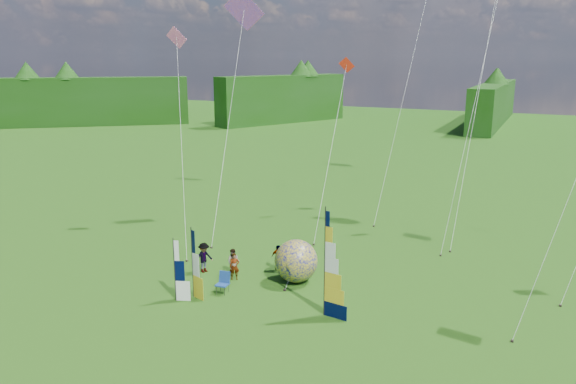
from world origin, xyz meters
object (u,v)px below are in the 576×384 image
at_px(feather_banner_main, 325,264).
at_px(bol_inflatable, 296,261).
at_px(spectator_b, 233,262).
at_px(spectator_d, 278,258).
at_px(side_banner_far, 175,271).
at_px(spectator_c, 204,258).
at_px(side_banner_left, 192,264).
at_px(spectator_a, 234,267).
at_px(camp_chair, 222,283).
at_px(kite_whale, 485,54).

bearing_deg(feather_banner_main, bol_inflatable, 141.17).
relative_size(spectator_b, spectator_d, 0.99).
height_order(side_banner_far, spectator_c, side_banner_far).
bearing_deg(side_banner_left, spectator_c, 131.75).
bearing_deg(spectator_a, side_banner_left, -136.69).
distance_m(feather_banner_main, camp_chair, 6.05).
relative_size(feather_banner_main, spectator_a, 3.41).
bearing_deg(bol_inflatable, spectator_b, -170.31).
relative_size(side_banner_left, spectator_a, 2.38).
relative_size(side_banner_far, bol_inflatable, 1.35).
relative_size(spectator_a, camp_chair, 1.33).
height_order(bol_inflatable, spectator_b, bol_inflatable).
xyz_separation_m(spectator_b, kite_whale, (10.76, 15.39, 11.43)).
xyz_separation_m(spectator_a, spectator_b, (-0.43, 0.62, -0.01)).
bearing_deg(camp_chair, side_banner_far, -138.31).
xyz_separation_m(bol_inflatable, camp_chair, (-2.77, -3.12, -0.61)).
distance_m(side_banner_far, spectator_d, 6.60).
xyz_separation_m(side_banner_left, kite_whale, (11.05, 18.89, 10.38)).
distance_m(spectator_b, kite_whale, 21.98).
height_order(spectator_a, spectator_b, spectator_a).
bearing_deg(spectator_c, side_banner_far, -148.12).
bearing_deg(feather_banner_main, spectator_d, 145.62).
distance_m(spectator_d, camp_chair, 4.31).
distance_m(spectator_a, spectator_c, 2.14).
bearing_deg(spectator_a, spectator_d, 22.47).
relative_size(feather_banner_main, kite_whale, 0.21).
height_order(feather_banner_main, bol_inflatable, feather_banner_main).
bearing_deg(bol_inflatable, side_banner_left, -133.33).
bearing_deg(kite_whale, bol_inflatable, -100.80).
xyz_separation_m(feather_banner_main, bol_inflatable, (-2.93, 3.16, -1.41)).
distance_m(feather_banner_main, spectator_d, 6.44).
relative_size(side_banner_left, side_banner_far, 1.13).
distance_m(bol_inflatable, spectator_c, 5.41).
xyz_separation_m(side_banner_far, spectator_d, (2.83, 5.91, -0.84)).
distance_m(camp_chair, kite_whale, 23.53).
bearing_deg(kite_whale, camp_chair, -103.98).
xyz_separation_m(spectator_a, kite_whale, (10.33, 16.01, 11.42)).
bearing_deg(spectator_d, camp_chair, 81.62).
xyz_separation_m(bol_inflatable, spectator_a, (-3.17, -1.24, -0.42)).
bearing_deg(camp_chair, feather_banner_main, -5.60).
bearing_deg(side_banner_far, spectator_b, 58.43).
height_order(spectator_d, kite_whale, kite_whale).
xyz_separation_m(side_banner_left, camp_chair, (1.11, 1.00, -1.23)).
bearing_deg(feather_banner_main, kite_whale, 85.10).
distance_m(side_banner_far, camp_chair, 2.63).
xyz_separation_m(feather_banner_main, spectator_c, (-8.23, 2.14, -1.72)).
bearing_deg(kite_whale, spectator_a, -107.78).
bearing_deg(side_banner_left, bol_inflatable, 63.83).
height_order(bol_inflatable, spectator_a, bol_inflatable).
relative_size(side_banner_far, camp_chair, 2.81).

